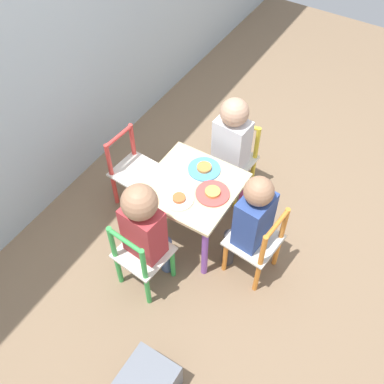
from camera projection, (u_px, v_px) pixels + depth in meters
name	position (u px, v px, depth m)	size (l,w,h in m)	color
ground_plane	(192.00, 230.00, 2.80)	(6.00, 6.00, 0.00)	#7F664C
kids_table	(192.00, 193.00, 2.53)	(0.50, 0.50, 0.43)	beige
chair_green	(141.00, 257.00, 2.38)	(0.28, 0.28, 0.52)	silver
chair_orange	(257.00, 244.00, 2.43)	(0.29, 0.29, 0.52)	silver
chair_yellow	(233.00, 160.00, 2.84)	(0.28, 0.28, 0.52)	silver
chair_red	(134.00, 171.00, 2.78)	(0.28, 0.28, 0.52)	silver
child_left	(145.00, 226.00, 2.25)	(0.23, 0.21, 0.76)	#4C608E
child_front	(251.00, 218.00, 2.32)	(0.21, 0.22, 0.74)	#38383D
child_right	(230.00, 142.00, 2.66)	(0.22, 0.21, 0.75)	#38383D
plate_left	(179.00, 199.00, 2.39)	(0.16, 0.16, 0.03)	white
plate_front	(213.00, 193.00, 2.42)	(0.19, 0.19, 0.03)	#E54C47
plate_right	(204.00, 169.00, 2.54)	(0.19, 0.19, 0.03)	#4C9EE0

